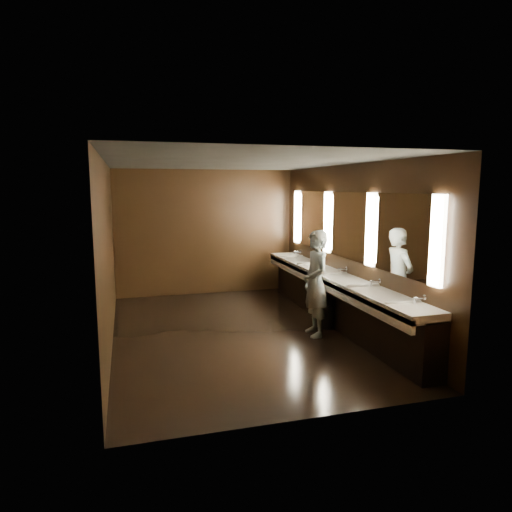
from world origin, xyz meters
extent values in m
plane|color=black|center=(0.00, 0.00, 0.00)|extent=(6.00, 6.00, 0.00)
cube|color=#2D2D2B|center=(0.00, 0.00, 2.80)|extent=(4.00, 6.00, 0.02)
cube|color=black|center=(0.00, 3.00, 1.40)|extent=(4.00, 0.02, 2.80)
cube|color=black|center=(0.00, -3.00, 1.40)|extent=(4.00, 0.02, 2.80)
cube|color=black|center=(-2.00, 0.00, 1.40)|extent=(0.02, 6.00, 2.80)
cube|color=black|center=(2.00, 0.00, 1.40)|extent=(0.02, 6.00, 2.80)
cube|color=black|center=(1.82, 0.00, 0.40)|extent=(0.36, 5.40, 0.81)
cube|color=silver|center=(1.73, 0.00, 0.85)|extent=(0.55, 5.40, 0.12)
cube|color=silver|center=(1.48, 0.00, 0.77)|extent=(0.06, 5.40, 0.18)
cylinder|color=silver|center=(1.91, -2.20, 0.99)|extent=(0.18, 0.04, 0.04)
cylinder|color=silver|center=(1.91, -1.10, 0.99)|extent=(0.18, 0.04, 0.04)
cylinder|color=silver|center=(1.91, 0.00, 0.99)|extent=(0.18, 0.04, 0.04)
cylinder|color=silver|center=(1.91, 1.10, 0.99)|extent=(0.18, 0.04, 0.04)
cylinder|color=silver|center=(1.91, 2.20, 0.99)|extent=(0.18, 0.04, 0.04)
cube|color=#FFF2CF|center=(1.97, -2.40, 1.75)|extent=(0.06, 0.22, 1.15)
cube|color=white|center=(1.99, -1.60, 1.75)|extent=(0.03, 1.32, 1.15)
cube|color=#FFF2CF|center=(1.97, -0.80, 1.75)|extent=(0.06, 0.23, 1.15)
cube|color=white|center=(1.99, 0.00, 1.75)|extent=(0.03, 1.32, 1.15)
cube|color=#FFF2CF|center=(1.97, 0.80, 1.75)|extent=(0.06, 0.23, 1.15)
cube|color=white|center=(1.99, 1.60, 1.75)|extent=(0.03, 1.32, 1.15)
cube|color=#FFF2CF|center=(1.97, 2.40, 1.75)|extent=(0.06, 0.22, 1.15)
imported|color=#8FC0D5|center=(1.20, -0.46, 0.87)|extent=(0.44, 0.64, 1.73)
cylinder|color=black|center=(1.58, -0.12, 0.27)|extent=(0.43, 0.43, 0.54)
camera|label=1|loc=(-1.72, -7.16, 2.41)|focal=32.00mm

